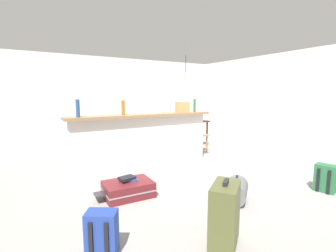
% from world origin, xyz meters
% --- Properties ---
extents(ground_plane, '(13.00, 13.00, 0.05)m').
position_xyz_m(ground_plane, '(0.00, 0.00, -0.03)').
color(ground_plane, gray).
extents(wall_back, '(6.60, 0.10, 2.50)m').
position_xyz_m(wall_back, '(0.00, 3.05, 1.25)').
color(wall_back, silver).
rests_on(wall_back, ground_plane).
extents(wall_right, '(0.10, 6.00, 2.50)m').
position_xyz_m(wall_right, '(3.05, 0.30, 1.25)').
color(wall_right, silver).
rests_on(wall_right, ground_plane).
extents(partition_half_wall, '(2.80, 0.20, 1.04)m').
position_xyz_m(partition_half_wall, '(-0.62, 0.42, 0.52)').
color(partition_half_wall, silver).
rests_on(partition_half_wall, ground_plane).
extents(bar_countertop, '(2.96, 0.40, 0.05)m').
position_xyz_m(bar_countertop, '(-0.62, 0.42, 1.06)').
color(bar_countertop, '#93704C').
rests_on(bar_countertop, partition_half_wall).
extents(bottle_blue, '(0.06, 0.06, 0.30)m').
position_xyz_m(bottle_blue, '(-1.86, 0.35, 1.24)').
color(bottle_blue, '#284C89').
rests_on(bottle_blue, bar_countertop).
extents(bottle_amber, '(0.06, 0.06, 0.27)m').
position_xyz_m(bottle_amber, '(-1.06, 0.38, 1.23)').
color(bottle_amber, '#9E661E').
rests_on(bottle_amber, bar_countertop).
extents(bottle_white, '(0.06, 0.06, 0.23)m').
position_xyz_m(bottle_white, '(-0.18, 0.50, 1.20)').
color(bottle_white, silver).
rests_on(bottle_white, bar_countertop).
extents(bottle_green, '(0.06, 0.06, 0.28)m').
position_xyz_m(bottle_green, '(0.59, 0.38, 1.23)').
color(bottle_green, '#2D6B38').
rests_on(bottle_green, bar_countertop).
extents(grocery_bag, '(0.26, 0.18, 0.22)m').
position_xyz_m(grocery_bag, '(0.26, 0.38, 1.20)').
color(grocery_bag, tan).
rests_on(grocery_bag, bar_countertop).
extents(dining_table, '(1.10, 0.80, 0.74)m').
position_xyz_m(dining_table, '(1.25, 1.66, 0.65)').
color(dining_table, '#332319').
rests_on(dining_table, ground_plane).
extents(dining_chair_near_partition, '(0.45, 0.45, 0.93)m').
position_xyz_m(dining_chair_near_partition, '(1.17, 1.08, 0.52)').
color(dining_chair_near_partition, '#9E754C').
rests_on(dining_chair_near_partition, ground_plane).
extents(pendant_lamp, '(0.34, 0.34, 0.63)m').
position_xyz_m(pendant_lamp, '(1.21, 1.63, 1.98)').
color(pendant_lamp, black).
extents(suitcase_flat_maroon, '(0.84, 0.52, 0.22)m').
position_xyz_m(suitcase_flat_maroon, '(-1.42, -0.71, 0.11)').
color(suitcase_flat_maroon, maroon).
rests_on(suitcase_flat_maroon, ground_plane).
extents(suitcase_upright_olive, '(0.50, 0.46, 0.67)m').
position_xyz_m(suitcase_upright_olive, '(-1.05, -2.30, 0.33)').
color(suitcase_upright_olive, '#51562D').
rests_on(suitcase_upright_olive, ground_plane).
extents(duffel_bag_grey, '(0.56, 0.53, 0.34)m').
position_xyz_m(duffel_bag_grey, '(-0.18, -1.62, 0.15)').
color(duffel_bag_grey, slate).
rests_on(duffel_bag_grey, ground_plane).
extents(backpack_blue, '(0.33, 0.33, 0.42)m').
position_xyz_m(backpack_blue, '(-2.10, -1.81, 0.20)').
color(backpack_blue, '#233D93').
rests_on(backpack_blue, ground_plane).
extents(backpack_green, '(0.29, 0.31, 0.42)m').
position_xyz_m(backpack_green, '(1.24, -2.07, 0.20)').
color(backpack_green, '#286B3D').
rests_on(backpack_green, ground_plane).
extents(book_stack, '(0.29, 0.22, 0.07)m').
position_xyz_m(book_stack, '(-1.40, -0.67, 0.25)').
color(book_stack, '#334C99').
rests_on(book_stack, suitcase_flat_maroon).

